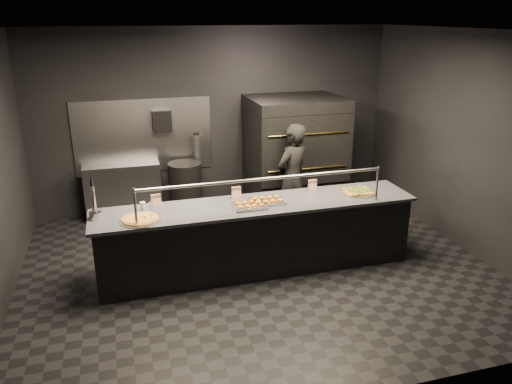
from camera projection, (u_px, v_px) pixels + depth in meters
room at (254, 159)px, 6.13m from camera, size 6.04×6.00×3.00m
service_counter at (257, 236)px, 6.44m from camera, size 4.10×0.78×1.37m
pizza_oven at (294, 154)px, 8.30m from camera, size 1.50×1.23×1.91m
prep_shelf at (123, 191)px, 8.12m from camera, size 1.20×0.35×0.90m
towel_dispenser at (162, 121)px, 8.00m from camera, size 0.30×0.20×0.35m
fire_extinguisher at (197, 148)px, 8.32m from camera, size 0.14×0.14×0.51m
beer_tap at (94, 206)px, 5.77m from camera, size 0.14×0.20×0.55m
round_pizza at (141, 219)px, 5.77m from camera, size 0.49×0.49×0.03m
slider_tray_a at (250, 205)px, 6.16m from camera, size 0.41×0.30×0.06m
slider_tray_b at (267, 201)px, 6.31m from camera, size 0.46×0.36×0.07m
square_pizza at (358, 192)px, 6.64m from camera, size 0.44×0.44×0.05m
condiment_jar at (145, 206)px, 6.07m from camera, size 0.16×0.06×0.10m
tent_cards at (237, 192)px, 6.46m from camera, size 2.21×0.04×0.15m
trash_bin at (186, 190)px, 8.19m from camera, size 0.54×0.54×0.90m
worker at (292, 178)px, 7.54m from camera, size 0.73×0.65×1.66m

